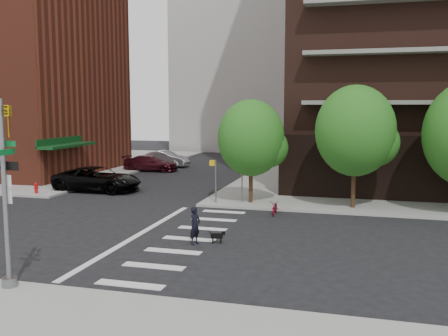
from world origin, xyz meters
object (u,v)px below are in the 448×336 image
(fire_hydrant, at_px, (36,187))
(traffic_signal, at_px, (7,209))
(parked_car_black, at_px, (97,179))
(scooter, at_px, (275,208))
(dog_walker, at_px, (195,226))
(parked_car_silver, at_px, (165,159))
(parked_car_maroon, at_px, (151,163))

(fire_hydrant, bearing_deg, traffic_signal, -56.74)
(parked_car_black, distance_m, scooter, 13.98)
(dog_walker, bearing_deg, parked_car_silver, 43.35)
(traffic_signal, relative_size, parked_car_black, 0.98)
(fire_hydrant, height_order, parked_car_silver, parked_car_silver)
(traffic_signal, bearing_deg, fire_hydrant, 123.26)
(traffic_signal, height_order, parked_car_maroon, traffic_signal)
(parked_car_silver, height_order, dog_walker, dog_walker)
(parked_car_black, bearing_deg, parked_car_silver, 3.11)
(fire_hydrant, bearing_deg, parked_car_black, 39.85)
(parked_car_maroon, height_order, parked_car_silver, parked_car_silver)
(parked_car_maroon, bearing_deg, fire_hydrant, 166.98)
(scooter, bearing_deg, fire_hydrant, 171.90)
(parked_car_black, distance_m, parked_car_silver, 14.73)
(scooter, height_order, dog_walker, dog_walker)
(scooter, relative_size, dog_walker, 0.92)
(dog_walker, bearing_deg, parked_car_maroon, 46.72)
(fire_hydrant, xyz_separation_m, scooter, (16.39, -1.76, -0.15))
(traffic_signal, bearing_deg, dog_walker, 59.35)
(fire_hydrant, relative_size, parked_car_maroon, 0.15)
(fire_hydrant, height_order, parked_car_black, parked_car_black)
(traffic_signal, height_order, fire_hydrant, traffic_signal)
(parked_car_black, height_order, dog_walker, parked_car_black)
(parked_car_silver, bearing_deg, parked_car_maroon, -176.72)
(parked_car_black, bearing_deg, fire_hydrant, 129.86)
(parked_car_black, bearing_deg, scooter, -108.14)
(parked_car_black, xyz_separation_m, scooter, (13.28, -4.36, -0.46))
(fire_hydrant, relative_size, dog_walker, 0.45)
(dog_walker, bearing_deg, traffic_signal, 168.30)
(traffic_signal, xyz_separation_m, parked_car_black, (-6.92, 17.89, -1.84))
(parked_car_maroon, distance_m, parked_car_silver, 3.56)
(parked_car_silver, bearing_deg, parked_car_black, -173.37)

